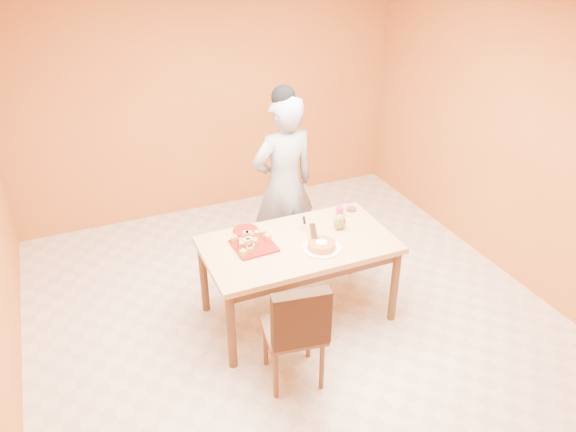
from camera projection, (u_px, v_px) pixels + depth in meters
name	position (u px, v px, depth m)	size (l,w,h in m)	color
floor	(300.00, 327.00, 4.92)	(5.00, 5.00, 0.00)	beige
ceiling	(304.00, 1.00, 3.61)	(5.00, 5.00, 0.00)	white
wall_back	(209.00, 98.00, 6.27)	(4.50, 4.50, 0.00)	orange
wall_right	(529.00, 145.00, 5.04)	(5.00, 5.00, 0.00)	orange
dining_table	(298.00, 252.00, 4.75)	(1.60, 0.90, 0.76)	tan
dining_chair	(294.00, 328.00, 4.15)	(0.51, 0.57, 0.96)	brown
pastry_pile	(254.00, 240.00, 4.61)	(0.30, 0.30, 0.10)	#E29C60
person	(284.00, 185.00, 5.36)	(0.65, 0.43, 1.79)	#939396
pastry_platter	(254.00, 246.00, 4.64)	(0.33, 0.33, 0.02)	maroon
red_dinner_plate	(246.00, 231.00, 4.86)	(0.22, 0.22, 0.01)	maroon
white_cake_plate	(321.00, 248.00, 4.61)	(0.31, 0.31, 0.01)	white
sponge_cake	(322.00, 245.00, 4.60)	(0.23, 0.23, 0.05)	orange
cake_server	(313.00, 231.00, 4.73)	(0.05, 0.26, 0.01)	silver
egg_ornament	(340.00, 222.00, 4.87)	(0.11, 0.09, 0.14)	olive
magenta_glass	(340.00, 212.00, 5.08)	(0.07, 0.07, 0.09)	#CB1E60
checker_tin	(351.00, 209.00, 5.19)	(0.09, 0.09, 0.03)	#341F0E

